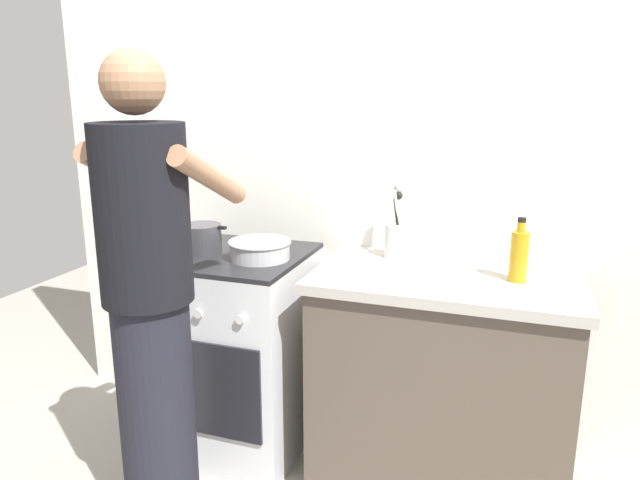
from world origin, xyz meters
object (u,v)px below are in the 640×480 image
object	(u,v)px
stove_range	(237,351)
mixing_bowl	(260,249)
pot	(202,238)
utensil_crock	(397,237)
person	(151,311)
oil_bottle	(519,255)

from	to	relation	value
stove_range	mixing_bowl	size ratio (longest dim) A/B	3.45
pot	utensil_crock	bearing A→B (deg)	13.71
mixing_bowl	person	size ratio (longest dim) A/B	0.15
mixing_bowl	oil_bottle	bearing A→B (deg)	2.42
oil_bottle	person	size ratio (longest dim) A/B	0.14
utensil_crock	oil_bottle	size ratio (longest dim) A/B	1.30
pot	person	size ratio (longest dim) A/B	0.14
stove_range	person	xyz separation A→B (m)	(0.00, -0.60, 0.41)
mixing_bowl	utensil_crock	world-z (taller)	utensil_crock
oil_bottle	person	xyz separation A→B (m)	(-1.15, -0.61, -0.14)
utensil_crock	oil_bottle	bearing A→B (deg)	-19.16
stove_range	utensil_crock	distance (m)	0.87
mixing_bowl	utensil_crock	bearing A→B (deg)	21.87
mixing_bowl	person	distance (m)	0.59
mixing_bowl	utensil_crock	distance (m)	0.57
mixing_bowl	person	world-z (taller)	person
utensil_crock	person	size ratio (longest dim) A/B	0.18
stove_range	oil_bottle	xyz separation A→B (m)	(1.15, 0.01, 0.55)
utensil_crock	mixing_bowl	bearing A→B (deg)	-158.13
stove_range	utensil_crock	bearing A→B (deg)	14.68
utensil_crock	pot	bearing A→B (deg)	-166.29
stove_range	pot	bearing A→B (deg)	-170.98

